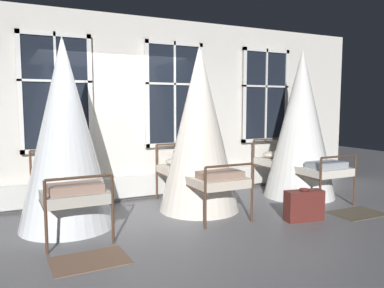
# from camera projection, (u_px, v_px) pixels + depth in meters

# --- Properties ---
(ground) EXTENTS (20.75, 20.75, 0.00)m
(ground) POSITION_uv_depth(u_px,v_px,m) (143.00, 219.00, 5.60)
(ground) COLOR slate
(back_wall_with_windows) EXTENTS (10.34, 0.10, 3.17)m
(back_wall_with_windows) POSITION_uv_depth(u_px,v_px,m) (118.00, 109.00, 6.55)
(back_wall_with_windows) COLOR silver
(back_wall_with_windows) RESTS_ON ground
(window_bank) EXTENTS (7.16, 0.10, 2.71)m
(window_bank) POSITION_uv_depth(u_px,v_px,m) (120.00, 139.00, 6.50)
(window_bank) COLOR black
(window_bank) RESTS_ON ground
(cot_second) EXTENTS (1.27, 1.87, 2.57)m
(cot_second) POSITION_uv_depth(u_px,v_px,m) (65.00, 136.00, 5.12)
(cot_second) COLOR #4C3323
(cot_second) RESTS_ON ground
(cot_third) EXTENTS (1.27, 1.86, 2.59)m
(cot_third) POSITION_uv_depth(u_px,v_px,m) (199.00, 131.00, 6.00)
(cot_third) COLOR #4C3323
(cot_third) RESTS_ON ground
(cot_fourth) EXTENTS (1.27, 1.86, 2.65)m
(cot_fourth) POSITION_uv_depth(u_px,v_px,m) (301.00, 126.00, 6.89)
(cot_fourth) COLOR #4C3323
(cot_fourth) RESTS_ON ground
(rug_second) EXTENTS (0.81, 0.58, 0.01)m
(rug_second) POSITION_uv_depth(u_px,v_px,m) (90.00, 261.00, 4.09)
(rug_second) COLOR brown
(rug_second) RESTS_ON ground
(rug_fourth) EXTENTS (0.81, 0.57, 0.01)m
(rug_fourth) POSITION_uv_depth(u_px,v_px,m) (357.00, 213.00, 5.86)
(rug_fourth) COLOR brown
(rug_fourth) RESTS_ON ground
(suitcase_dark) EXTENTS (0.59, 0.30, 0.47)m
(suitcase_dark) POSITION_uv_depth(u_px,v_px,m) (304.00, 205.00, 5.50)
(suitcase_dark) COLOR #5B231E
(suitcase_dark) RESTS_ON ground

